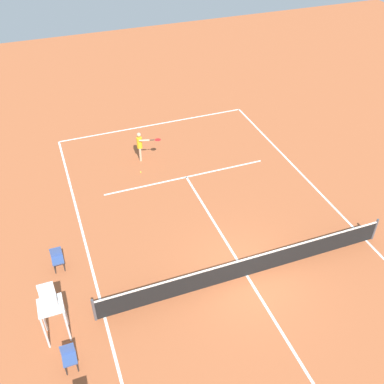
% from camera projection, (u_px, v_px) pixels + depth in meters
% --- Properties ---
extents(ground_plane, '(60.00, 60.00, 0.00)m').
position_uv_depth(ground_plane, '(247.00, 275.00, 17.22)').
color(ground_plane, '#AD5933').
extents(court_lines, '(11.16, 25.04, 0.01)m').
position_uv_depth(court_lines, '(247.00, 275.00, 17.22)').
color(court_lines, white).
rests_on(court_lines, ground).
extents(tennis_net, '(11.76, 0.10, 1.07)m').
position_uv_depth(tennis_net, '(248.00, 266.00, 16.92)').
color(tennis_net, '#4C4C51').
rests_on(tennis_net, ground).
extents(player_serving, '(1.19, 0.82, 1.62)m').
position_uv_depth(player_serving, '(141.00, 144.00, 22.93)').
color(player_serving, '#D8A884').
rests_on(player_serving, ground).
extents(tennis_ball, '(0.07, 0.07, 0.07)m').
position_uv_depth(tennis_ball, '(141.00, 172.00, 22.57)').
color(tennis_ball, '#CCE033').
rests_on(tennis_ball, ground).
extents(umpire_chair, '(0.80, 0.80, 2.41)m').
position_uv_depth(umpire_chair, '(50.00, 305.00, 14.15)').
color(umpire_chair, silver).
rests_on(umpire_chair, ground).
extents(courtside_chair_near, '(0.44, 0.46, 0.95)m').
position_uv_depth(courtside_chair_near, '(69.00, 357.00, 13.91)').
color(courtside_chair_near, '#262626').
rests_on(courtside_chair_near, ground).
extents(courtside_chair_mid, '(0.44, 0.46, 0.95)m').
position_uv_depth(courtside_chair_mid, '(57.00, 258.00, 17.21)').
color(courtside_chair_mid, '#262626').
rests_on(courtside_chair_mid, ground).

